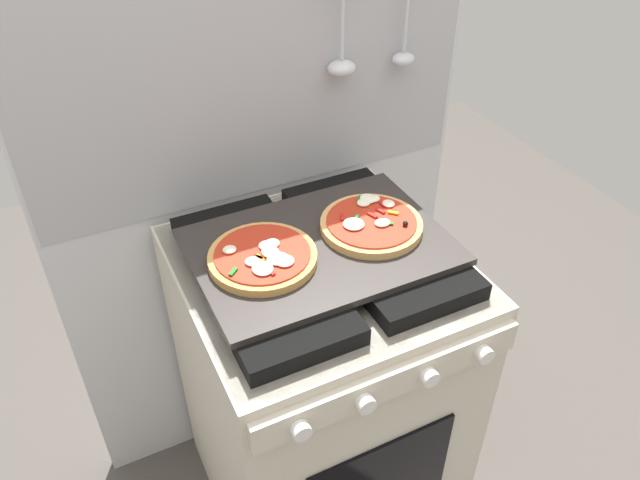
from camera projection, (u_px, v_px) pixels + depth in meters
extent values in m
cube|color=silver|center=(264.00, 216.00, 1.65)|extent=(1.10, 0.03, 1.55)
cube|color=#ADADB2|center=(258.00, 85.00, 1.41)|extent=(1.08, 0.00, 0.56)
cylinder|color=silver|center=(343.00, 17.00, 1.37)|extent=(0.01, 0.01, 0.19)
ellipsoid|color=silver|center=(342.00, 68.00, 1.45)|extent=(0.07, 0.06, 0.04)
cylinder|color=silver|center=(407.00, 9.00, 1.44)|extent=(0.01, 0.01, 0.21)
ellipsoid|color=silver|center=(403.00, 59.00, 1.51)|extent=(0.06, 0.05, 0.03)
cube|color=beige|center=(320.00, 391.00, 1.62)|extent=(0.60, 0.60, 0.86)
cube|color=black|center=(320.00, 266.00, 1.36)|extent=(0.59, 0.59, 0.01)
cube|color=black|center=(260.00, 275.00, 1.29)|extent=(0.24, 0.51, 0.04)
cube|color=black|center=(376.00, 239.00, 1.39)|extent=(0.24, 0.51, 0.04)
cube|color=beige|center=(392.00, 382.00, 1.17)|extent=(0.58, 0.02, 0.07)
cylinder|color=silver|center=(301.00, 431.00, 1.09)|extent=(0.04, 0.02, 0.04)
cylinder|color=silver|center=(366.00, 404.00, 1.13)|extent=(0.04, 0.02, 0.04)
cylinder|color=silver|center=(430.00, 377.00, 1.18)|extent=(0.04, 0.02, 0.04)
cylinder|color=silver|center=(484.00, 355.00, 1.23)|extent=(0.04, 0.02, 0.04)
cube|color=#2D2826|center=(320.00, 247.00, 1.33)|extent=(0.54, 0.38, 0.02)
cylinder|color=tan|center=(263.00, 258.00, 1.27)|extent=(0.22, 0.22, 0.02)
cylinder|color=#B72D19|center=(263.00, 254.00, 1.26)|extent=(0.20, 0.20, 0.00)
ellipsoid|color=#F4EACC|center=(270.00, 252.00, 1.26)|extent=(0.04, 0.04, 0.01)
ellipsoid|color=#F4EACC|center=(272.00, 243.00, 1.28)|extent=(0.03, 0.03, 0.01)
ellipsoid|color=#F4EACC|center=(278.00, 259.00, 1.24)|extent=(0.05, 0.04, 0.01)
ellipsoid|color=#F4EACC|center=(266.00, 245.00, 1.27)|extent=(0.03, 0.03, 0.01)
ellipsoid|color=#F4EACC|center=(285.00, 261.00, 1.24)|extent=(0.04, 0.04, 0.01)
ellipsoid|color=#F4EACC|center=(263.00, 268.00, 1.22)|extent=(0.04, 0.05, 0.01)
ellipsoid|color=#F4EACC|center=(229.00, 250.00, 1.26)|extent=(0.03, 0.03, 0.01)
ellipsoid|color=#F4EACC|center=(252.00, 261.00, 1.23)|extent=(0.03, 0.03, 0.01)
cube|color=red|center=(256.00, 261.00, 1.24)|extent=(0.02, 0.03, 0.00)
cube|color=red|center=(258.00, 257.00, 1.25)|extent=(0.02, 0.02, 0.00)
cube|color=#19721E|center=(233.00, 272.00, 1.21)|extent=(0.02, 0.02, 0.00)
cube|color=red|center=(271.00, 250.00, 1.26)|extent=(0.02, 0.02, 0.00)
cube|color=gold|center=(260.00, 266.00, 1.22)|extent=(0.02, 0.01, 0.00)
cube|color=gold|center=(269.00, 251.00, 1.26)|extent=(0.02, 0.02, 0.00)
cube|color=gold|center=(260.00, 258.00, 1.24)|extent=(0.01, 0.03, 0.00)
cube|color=red|center=(271.00, 272.00, 1.21)|extent=(0.01, 0.03, 0.00)
cylinder|color=tan|center=(370.00, 224.00, 1.36)|extent=(0.22, 0.22, 0.02)
cylinder|color=#B72D19|center=(371.00, 220.00, 1.36)|extent=(0.20, 0.20, 0.00)
ellipsoid|color=#F4EACC|center=(364.00, 203.00, 1.40)|extent=(0.03, 0.03, 0.01)
ellipsoid|color=#F4EACC|center=(368.00, 199.00, 1.41)|extent=(0.04, 0.04, 0.01)
ellipsoid|color=#F4EACC|center=(352.00, 226.00, 1.33)|extent=(0.03, 0.04, 0.01)
ellipsoid|color=#F4EACC|center=(382.00, 223.00, 1.34)|extent=(0.04, 0.03, 0.01)
ellipsoid|color=#F4EACC|center=(354.00, 225.00, 1.33)|extent=(0.05, 0.05, 0.01)
ellipsoid|color=#F4EACC|center=(374.00, 199.00, 1.41)|extent=(0.03, 0.03, 0.01)
ellipsoid|color=#F4EACC|center=(388.00, 204.00, 1.40)|extent=(0.03, 0.03, 0.01)
cube|color=#19721E|center=(356.00, 218.00, 1.35)|extent=(0.02, 0.02, 0.00)
sphere|color=black|center=(405.00, 223.00, 1.33)|extent=(0.01, 0.01, 0.01)
cube|color=red|center=(383.00, 219.00, 1.35)|extent=(0.02, 0.02, 0.00)
cube|color=#19721E|center=(388.00, 223.00, 1.34)|extent=(0.02, 0.02, 0.00)
cube|color=red|center=(372.00, 215.00, 1.36)|extent=(0.02, 0.03, 0.00)
cube|color=#19721E|center=(360.00, 199.00, 1.41)|extent=(0.02, 0.02, 0.00)
cube|color=red|center=(342.00, 217.00, 1.36)|extent=(0.02, 0.03, 0.00)
cube|color=gold|center=(392.00, 212.00, 1.37)|extent=(0.02, 0.02, 0.00)
cube|color=red|center=(381.00, 211.00, 1.38)|extent=(0.02, 0.03, 0.00)
cube|color=red|center=(382.00, 204.00, 1.40)|extent=(0.01, 0.02, 0.00)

